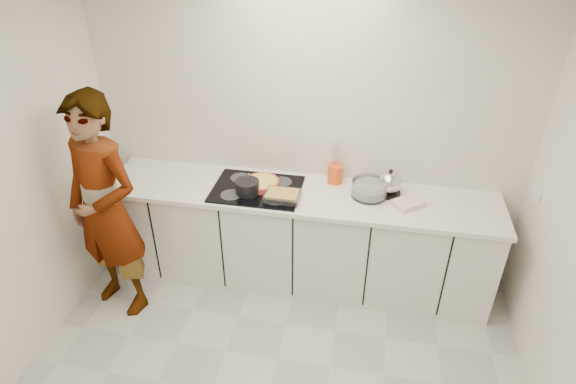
% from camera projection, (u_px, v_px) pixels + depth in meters
% --- Properties ---
extents(ceiling, '(3.60, 3.20, 0.00)m').
position_uv_depth(ceiling, '(252.00, 4.00, 1.96)').
color(ceiling, white).
rests_on(ceiling, wall_back).
extents(wall_back, '(3.60, 0.00, 2.60)m').
position_uv_depth(wall_back, '(306.00, 133.00, 3.98)').
color(wall_back, white).
rests_on(wall_back, ground).
extents(base_cabinets, '(3.20, 0.58, 0.87)m').
position_uv_depth(base_cabinets, '(299.00, 239.00, 4.17)').
color(base_cabinets, silver).
rests_on(base_cabinets, floor).
extents(countertop, '(3.24, 0.64, 0.04)m').
position_uv_depth(countertop, '(299.00, 195.00, 3.93)').
color(countertop, white).
rests_on(countertop, base_cabinets).
extents(hob, '(0.72, 0.54, 0.01)m').
position_uv_depth(hob, '(257.00, 189.00, 3.95)').
color(hob, black).
rests_on(hob, countertop).
extents(tart_dish, '(0.36, 0.36, 0.05)m').
position_uv_depth(tart_dish, '(262.00, 183.00, 3.97)').
color(tart_dish, '#CB4636').
rests_on(tart_dish, hob).
extents(saucepan, '(0.24, 0.24, 0.18)m').
position_uv_depth(saucepan, '(247.00, 187.00, 3.86)').
color(saucepan, black).
rests_on(saucepan, hob).
extents(baking_dish, '(0.28, 0.21, 0.05)m').
position_uv_depth(baking_dish, '(283.00, 195.00, 3.80)').
color(baking_dish, silver).
rests_on(baking_dish, hob).
extents(mixing_bowl, '(0.37, 0.37, 0.13)m').
position_uv_depth(mixing_bowl, '(369.00, 189.00, 3.84)').
color(mixing_bowl, silver).
rests_on(mixing_bowl, countertop).
extents(tea_towel, '(0.28, 0.27, 0.04)m').
position_uv_depth(tea_towel, '(408.00, 203.00, 3.75)').
color(tea_towel, white).
rests_on(tea_towel, countertop).
extents(kettle, '(0.24, 0.24, 0.23)m').
position_uv_depth(kettle, '(389.00, 184.00, 3.85)').
color(kettle, black).
rests_on(kettle, countertop).
extents(utensil_crock, '(0.17, 0.17, 0.16)m').
position_uv_depth(utensil_crock, '(335.00, 174.00, 4.02)').
color(utensil_crock, '#F15114').
rests_on(utensil_crock, countertop).
extents(cook, '(0.79, 0.64, 1.87)m').
position_uv_depth(cook, '(105.00, 210.00, 3.66)').
color(cook, silver).
rests_on(cook, floor).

